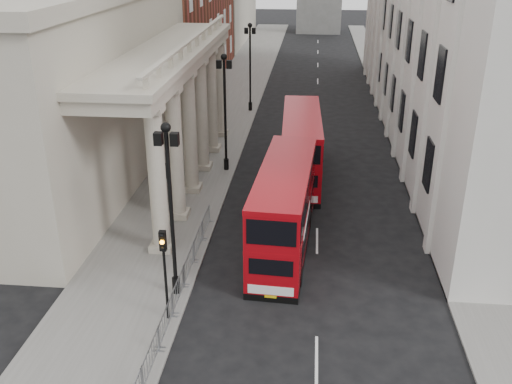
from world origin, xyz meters
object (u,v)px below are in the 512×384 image
at_px(pedestrian_a, 166,175).
at_px(pedestrian_b, 174,154).
at_px(lamp_post_mid, 225,105).
at_px(bus_near, 284,207).
at_px(lamp_post_north, 250,61).
at_px(bus_far, 301,145).
at_px(traffic_light, 164,259).
at_px(pedestrian_c, 193,175).
at_px(lamp_post_south, 170,200).

relative_size(pedestrian_a, pedestrian_b, 0.89).
xyz_separation_m(lamp_post_mid, bus_near, (4.77, -10.92, -2.50)).
height_order(lamp_post_north, bus_far, lamp_post_north).
distance_m(traffic_light, bus_near, 8.53).
bearing_deg(pedestrian_c, lamp_post_south, -60.54).
bearing_deg(traffic_light, pedestrian_b, 102.40).
distance_m(traffic_light, pedestrian_b, 18.79).
bearing_deg(lamp_post_mid, bus_near, -66.38).
distance_m(lamp_post_mid, traffic_light, 18.11).
bearing_deg(lamp_post_mid, pedestrian_b, 176.67).
relative_size(lamp_post_mid, pedestrian_c, 5.00).
relative_size(traffic_light, pedestrian_b, 2.28).
relative_size(lamp_post_mid, pedestrian_b, 4.41).
bearing_deg(bus_near, lamp_post_mid, 116.95).
xyz_separation_m(lamp_post_south, pedestrian_a, (-3.51, 12.37, -3.95)).
bearing_deg(lamp_post_mid, pedestrian_c, -117.17).
xyz_separation_m(lamp_post_mid, pedestrian_a, (-3.51, -3.63, -3.95)).
relative_size(lamp_post_south, bus_near, 0.77).
height_order(traffic_light, bus_far, bus_far).
bearing_deg(pedestrian_b, pedestrian_a, 70.20).
distance_m(bus_near, pedestrian_b, 14.20).
xyz_separation_m(pedestrian_a, pedestrian_b, (-0.40, 3.86, 0.10)).
xyz_separation_m(lamp_post_north, pedestrian_b, (-3.91, -15.77, -3.85)).
height_order(bus_near, bus_far, bus_near).
bearing_deg(traffic_light, pedestrian_a, 104.08).
bearing_deg(pedestrian_a, bus_near, -53.52).
bearing_deg(lamp_post_north, pedestrian_c, -95.09).
bearing_deg(bus_far, traffic_light, -108.84).
xyz_separation_m(traffic_light, bus_near, (4.67, 7.10, -0.70)).
height_order(pedestrian_a, pedestrian_c, pedestrian_a).
bearing_deg(pedestrian_c, lamp_post_north, 106.60).
height_order(lamp_post_mid, bus_far, lamp_post_mid).
xyz_separation_m(lamp_post_north, pedestrian_a, (-3.51, -19.63, -3.95)).
relative_size(lamp_post_south, lamp_post_north, 1.00).
bearing_deg(pedestrian_b, traffic_light, 76.62).
xyz_separation_m(traffic_light, pedestrian_b, (-4.01, 18.25, -2.04)).
bearing_deg(lamp_post_north, lamp_post_south, -90.00).
relative_size(lamp_post_south, pedestrian_a, 4.93).
bearing_deg(pedestrian_a, pedestrian_c, -3.60).
bearing_deg(pedestrian_a, traffic_light, -88.10).
height_order(lamp_post_mid, bus_near, lamp_post_mid).
height_order(lamp_post_south, lamp_post_north, same).
bearing_deg(bus_far, lamp_post_north, 106.01).
xyz_separation_m(traffic_light, pedestrian_a, (-3.61, 14.39, -2.14)).
distance_m(lamp_post_south, bus_near, 7.41).
distance_m(bus_far, pedestrian_b, 9.43).
xyz_separation_m(bus_near, pedestrian_c, (-6.50, 7.56, -1.46)).
bearing_deg(lamp_post_south, bus_far, 70.64).
bearing_deg(bus_near, traffic_light, -120.03).
relative_size(lamp_post_north, bus_far, 0.78).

